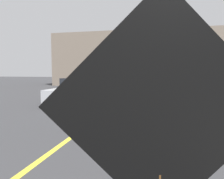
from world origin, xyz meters
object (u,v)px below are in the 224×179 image
Objects in this scene: traffic_cone_near_sign at (144,155)px; traffic_cone_mid_lane at (152,122)px; highway_guide_sign at (188,51)px; roadwork_sign at (161,113)px; arrow_board_trailer at (170,107)px; pickup_car at (82,90)px; box_truck at (163,70)px.

traffic_cone_mid_lane is at bearing 89.15° from traffic_cone_near_sign.
highway_guide_sign is at bearing 80.98° from traffic_cone_near_sign.
highway_guide_sign is at bearing 79.47° from traffic_cone_mid_lane.
highway_guide_sign reaches higher than roadwork_sign.
highway_guide_sign is 6.79× the size of traffic_cone_mid_lane.
pickup_car is (-4.66, 3.26, 0.22)m from arrow_board_trailer.
highway_guide_sign is 13.31m from traffic_cone_mid_lane.
arrow_board_trailer is 1.98m from traffic_cone_mid_lane.
pickup_car is 6.65× the size of traffic_cone_near_sign.
highway_guide_sign is (6.47, 7.58, 2.72)m from pickup_car.
roadwork_sign is 6.35m from arrow_board_trailer.
pickup_car is (-4.33, 9.53, -0.77)m from roadwork_sign.
pickup_car is 6.60m from traffic_cone_mid_lane.
box_truck is 7.36m from traffic_cone_mid_lane.
traffic_cone_mid_lane is at bearing -106.41° from arrow_board_trailer.
highway_guide_sign is 15.62m from traffic_cone_near_sign.
traffic_cone_near_sign is 2.39m from traffic_cone_mid_lane.
roadwork_sign is at bearing -87.03° from traffic_cone_mid_lane.
traffic_cone_mid_lane is (4.10, -5.16, -0.34)m from pickup_car.
roadwork_sign is at bearing -65.58° from pickup_car.
box_truck is 10.25× the size of traffic_cone_near_sign.
traffic_cone_near_sign is (-2.40, -15.13, -3.06)m from highway_guide_sign.
pickup_car is 0.98× the size of highway_guide_sign.
pickup_car is 6.63× the size of traffic_cone_mid_lane.
pickup_car is at bearing -130.48° from highway_guide_sign.
roadwork_sign is 3.18× the size of traffic_cone_near_sign.
box_truck reaches higher than arrow_board_trailer.
traffic_cone_near_sign is (-0.59, -4.29, -0.12)m from arrow_board_trailer.
traffic_cone_near_sign is at bearing -90.85° from traffic_cone_mid_lane.
roadwork_sign is at bearing -82.45° from traffic_cone_near_sign.
box_truck is (0.11, 11.58, 0.32)m from roadwork_sign.
arrow_board_trailer is at bearing 86.97° from roadwork_sign.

